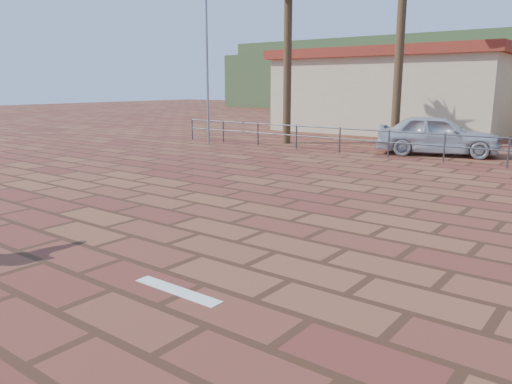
# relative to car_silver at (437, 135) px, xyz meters

# --- Properties ---
(ground) EXTENTS (120.00, 120.00, 0.00)m
(ground) POSITION_rel_car_silver_xyz_m (0.82, -13.74, -0.76)
(ground) COLOR brown
(ground) RESTS_ON ground
(paint_stripe) EXTENTS (1.40, 0.22, 0.01)m
(paint_stripe) POSITION_rel_car_silver_xyz_m (1.52, -14.94, -0.76)
(paint_stripe) COLOR white
(paint_stripe) RESTS_ON ground
(guardrail) EXTENTS (24.06, 0.06, 1.00)m
(guardrail) POSITION_rel_car_silver_xyz_m (0.82, -1.74, -0.08)
(guardrail) COLOR #47494F
(guardrail) RESTS_ON ground
(flagpole) EXTENTS (1.30, 0.10, 8.00)m
(flagpole) POSITION_rel_car_silver_xyz_m (-9.06, -2.74, 3.88)
(flagpole) COLOR gray
(flagpole) RESTS_ON ground
(building_west) EXTENTS (12.60, 7.60, 4.50)m
(building_west) POSITION_rel_car_silver_xyz_m (-5.18, 8.26, 1.52)
(building_west) COLOR beige
(building_west) RESTS_ON ground
(hill_back) EXTENTS (35.00, 14.00, 8.00)m
(hill_back) POSITION_rel_car_silver_xyz_m (-21.18, 42.26, 3.24)
(hill_back) COLOR #384C28
(hill_back) RESTS_ON ground
(car_silver) EXTENTS (4.79, 3.07, 1.52)m
(car_silver) POSITION_rel_car_silver_xyz_m (0.00, 0.00, 0.00)
(car_silver) COLOR #BABCC2
(car_silver) RESTS_ON ground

